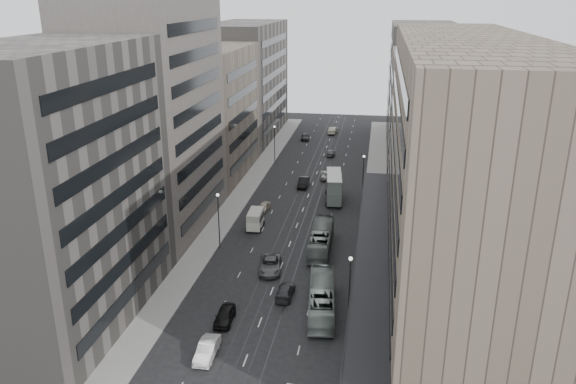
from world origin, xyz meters
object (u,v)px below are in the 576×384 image
Objects in this scene: panel_van at (255,219)px; sedan_1 at (207,350)px; sedan_0 at (225,315)px; bus_near at (322,298)px; sedan_2 at (270,265)px; bus_far at (321,239)px; double_decker at (334,186)px.

sedan_1 is at bearing -88.62° from panel_van.
sedan_0 is 0.96× the size of sedan_1.
sedan_2 is at bearing -54.37° from bus_near.
bus_near reaches higher than sedan_0.
panel_van is 14.44m from sedan_2.
sedan_1 is at bearing 71.16° from bus_far.
bus_near is 0.99× the size of bus_far.
bus_near is 16.41m from bus_far.
double_decker reaches higher than bus_near.
bus_far is at bearing -96.16° from double_decker.
bus_near reaches higher than sedan_2.
sedan_0 is at bearing -107.94° from double_decker.
double_decker is at bearing 70.32° from sedan_2.
sedan_0 is at bearing 88.85° from sedan_1.
bus_far reaches higher than sedan_0.
double_decker is at bearing 78.89° from sedan_1.
bus_far is 28.05m from sedan_1.
panel_van is at bearing -30.29° from bus_far.
sedan_0 is at bearing 66.10° from bus_far.
sedan_1 is (2.25, -32.78, -0.80)m from panel_van.
panel_van is 0.97× the size of sedan_1.
bus_near is 25.74m from panel_van.
sedan_0 is (-10.37, -3.92, -0.87)m from bus_near.
sedan_0 is (-8.55, -20.22, -0.89)m from bus_far.
sedan_1 reaches higher than sedan_0.
bus_far reaches higher than panel_van.
bus_far reaches higher than sedan_2.
sedan_0 is at bearing -87.55° from panel_van.
sedan_1 is (-10.42, -10.38, -0.87)m from bus_near.
sedan_1 is (-0.05, -6.46, 0.00)m from sedan_0.
double_decker is (0.05, 20.53, 0.95)m from bus_far.
sedan_1 is 19.43m from sedan_2.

